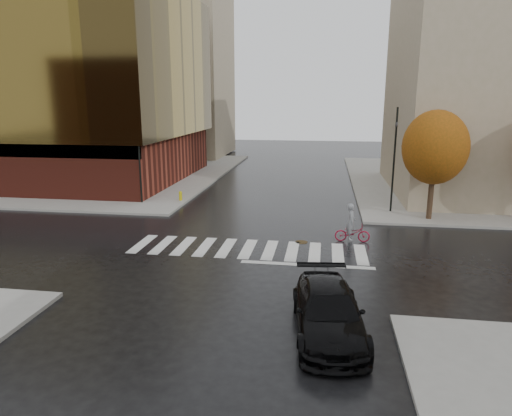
# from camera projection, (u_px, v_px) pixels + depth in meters

# --- Properties ---
(ground) EXTENTS (120.00, 120.00, 0.00)m
(ground) POSITION_uv_depth(u_px,v_px,m) (246.00, 252.00, 22.14)
(ground) COLOR black
(ground) RESTS_ON ground
(sidewalk_nw) EXTENTS (30.00, 30.00, 0.15)m
(sidewalk_nw) POSITION_uv_depth(u_px,v_px,m) (75.00, 172.00, 45.36)
(sidewalk_nw) COLOR gray
(sidewalk_nw) RESTS_ON ground
(crosswalk) EXTENTS (12.00, 3.00, 0.01)m
(crosswalk) POSITION_uv_depth(u_px,v_px,m) (248.00, 249.00, 22.61)
(crosswalk) COLOR silver
(crosswalk) RESTS_ON ground
(office_glass) EXTENTS (27.00, 19.00, 16.00)m
(office_glass) POSITION_uv_depth(u_px,v_px,m) (38.00, 86.00, 40.68)
(office_glass) COLOR maroon
(office_glass) RESTS_ON sidewalk_nw
(building_ne_tan) EXTENTS (16.00, 16.00, 18.00)m
(building_ne_tan) POSITION_uv_depth(u_px,v_px,m) (510.00, 72.00, 33.83)
(building_ne_tan) COLOR gray
(building_ne_tan) RESTS_ON sidewalk_ne
(building_nw_far) EXTENTS (14.00, 12.00, 20.00)m
(building_nw_far) POSITION_uv_depth(u_px,v_px,m) (171.00, 75.00, 57.63)
(building_nw_far) COLOR gray
(building_nw_far) RESTS_ON sidewalk_nw
(tree_ne_a) EXTENTS (3.80, 3.80, 6.50)m
(tree_ne_a) POSITION_uv_depth(u_px,v_px,m) (435.00, 148.00, 26.74)
(tree_ne_a) COLOR #302415
(tree_ne_a) RESTS_ON sidewalk_ne
(sedan) EXTENTS (2.66, 5.37, 1.50)m
(sedan) POSITION_uv_depth(u_px,v_px,m) (328.00, 311.00, 14.36)
(sedan) COLOR black
(sedan) RESTS_ON ground
(cyclist) EXTENTS (1.79, 0.70, 2.03)m
(cyclist) POSITION_uv_depth(u_px,v_px,m) (352.00, 229.00, 23.62)
(cyclist) COLOR maroon
(cyclist) RESTS_ON ground
(traffic_light_nw) EXTENTS (0.18, 0.15, 6.59)m
(traffic_light_nw) POSITION_uv_depth(u_px,v_px,m) (139.00, 150.00, 31.19)
(traffic_light_nw) COLOR black
(traffic_light_nw) RESTS_ON sidewalk_nw
(traffic_light_ne) EXTENTS (0.18, 0.20, 6.59)m
(traffic_light_ne) POSITION_uv_depth(u_px,v_px,m) (394.00, 154.00, 28.72)
(traffic_light_ne) COLOR black
(traffic_light_ne) RESTS_ON sidewalk_ne
(fire_hydrant) EXTENTS (0.24, 0.24, 0.67)m
(fire_hydrant) POSITION_uv_depth(u_px,v_px,m) (180.00, 195.00, 32.57)
(fire_hydrant) COLOR #C3B10B
(fire_hydrant) RESTS_ON sidewalk_nw
(manhole) EXTENTS (0.75, 0.75, 0.01)m
(manhole) POSITION_uv_depth(u_px,v_px,m) (301.00, 242.00, 23.68)
(manhole) COLOR #413017
(manhole) RESTS_ON ground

